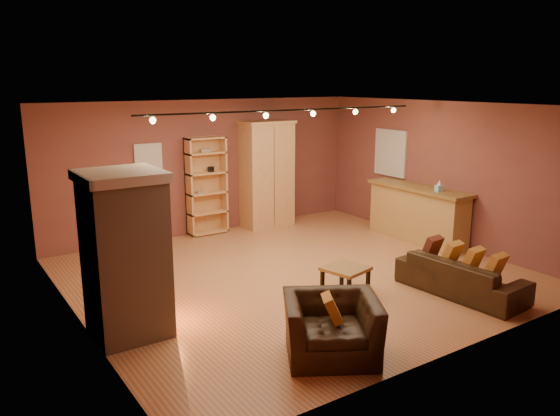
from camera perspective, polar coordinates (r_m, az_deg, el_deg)
floor at (r=9.26m, az=1.71°, el=-6.93°), size 7.00×7.00×0.00m
ceiling at (r=8.70m, az=1.84°, el=10.66°), size 7.00×7.00×0.00m
back_wall at (r=11.63m, az=-7.54°, el=4.27°), size 7.00×0.02×2.80m
left_wall at (r=7.47m, az=-20.74°, el=-1.51°), size 0.02×6.50×2.80m
right_wall at (r=11.23m, az=16.54°, el=3.52°), size 0.02×6.50×2.80m
fireplace at (r=7.11m, az=-15.80°, el=-4.71°), size 1.01×0.98×2.12m
back_window at (r=11.09m, az=-13.57°, el=4.36°), size 0.56×0.04×0.86m
bookcase at (r=11.54m, az=-7.80°, el=2.40°), size 0.84×0.33×2.05m
armoire at (r=12.03m, az=-1.37°, el=3.58°), size 1.15×0.65×2.34m
bar_counter at (r=11.36m, az=14.16°, el=-0.53°), size 0.62×2.33×1.11m
tissue_box at (r=10.84m, az=16.28°, el=2.15°), size 0.15×0.15×0.23m
right_window at (r=12.11m, az=11.46°, el=5.67°), size 0.05×0.90×1.00m
loveseat at (r=8.76m, az=18.44°, el=-6.09°), size 0.71×1.99×0.80m
armchair at (r=6.53m, az=5.43°, el=-11.32°), size 1.31×1.17×0.96m
coffee_table at (r=8.33m, az=6.86°, el=-6.56°), size 0.71×0.71×0.45m
track_rail at (r=8.87m, az=1.07°, el=9.98°), size 5.20×0.09×0.13m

